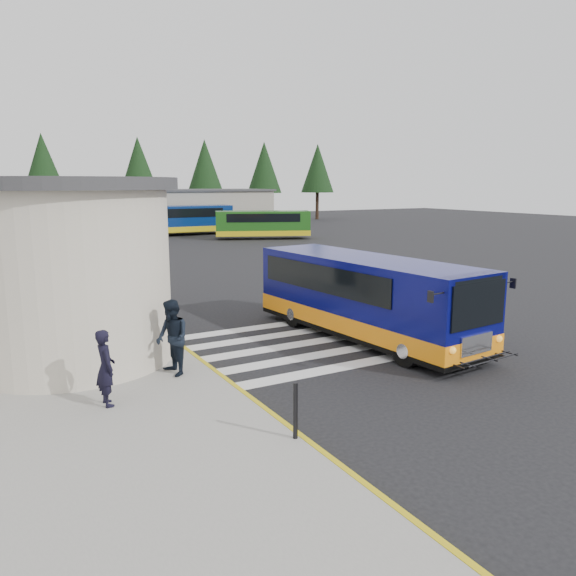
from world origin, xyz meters
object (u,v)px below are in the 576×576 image
pedestrian_a (106,368)px  pedestrian_b (172,338)px  bollard (295,411)px  transit_bus (366,300)px  far_bus_b (263,223)px  far_bus_a (183,219)px

pedestrian_a → pedestrian_b: (1.83, 1.17, 0.11)m
pedestrian_b → bollard: 4.62m
pedestrian_a → transit_bus: bearing=-79.7°
far_bus_b → far_bus_a: bearing=58.1°
transit_bus → bollard: (-5.64, -5.34, -0.53)m
pedestrian_a → far_bus_a: (15.10, 39.11, 0.56)m
pedestrian_b → bollard: pedestrian_b is taller
bollard → far_bus_a: far_bus_a is taller
bollard → far_bus_b: (17.34, 35.61, 0.68)m
pedestrian_a → pedestrian_b: bearing=-60.5°
pedestrian_a → bollard: size_ratio=1.53×
pedestrian_a → pedestrian_b: 2.18m
far_bus_b → pedestrian_a: bearing=170.5°
pedestrian_a → far_bus_b: 37.98m
bollard → far_bus_a: bearing=73.7°
bollard → far_bus_a: 44.24m
transit_bus → far_bus_b: (11.70, 30.27, 0.15)m
pedestrian_b → far_bus_b: far_bus_b is taller
transit_bus → pedestrian_a: (-8.33, -1.99, -0.24)m
transit_bus → pedestrian_a: 8.57m
pedestrian_b → far_bus_b: (18.20, 31.09, 0.28)m
bollard → far_bus_a: size_ratio=0.12×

